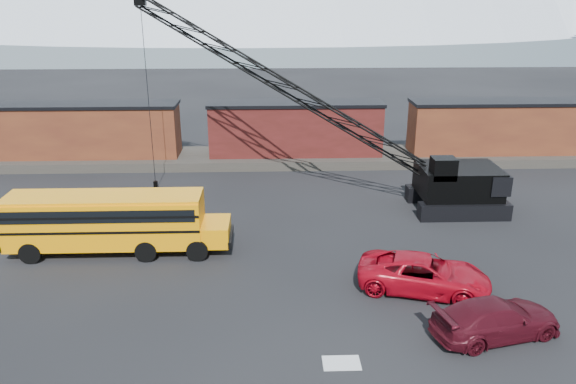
% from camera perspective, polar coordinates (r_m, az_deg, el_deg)
% --- Properties ---
extents(ground, '(160.00, 160.00, 0.00)m').
position_cam_1_polar(ground, '(25.11, 3.15, -11.52)').
color(ground, black).
rests_on(ground, ground).
extents(gravel_berm, '(120.00, 5.00, 0.70)m').
position_cam_1_polar(gravel_berm, '(45.22, 0.76, 3.50)').
color(gravel_berm, '#433E37').
rests_on(gravel_berm, ground).
extents(boxcar_west_near, '(13.70, 3.10, 4.17)m').
position_cam_1_polar(boxcar_west_near, '(46.68, -19.37, 5.96)').
color(boxcar_west_near, '#4C2015').
rests_on(boxcar_west_near, gravel_berm).
extents(boxcar_mid, '(13.70, 3.10, 4.17)m').
position_cam_1_polar(boxcar_mid, '(44.61, 0.77, 6.48)').
color(boxcar_mid, '#551917').
rests_on(boxcar_mid, gravel_berm).
extents(boxcar_east_near, '(13.70, 3.10, 4.17)m').
position_cam_1_polar(boxcar_east_near, '(48.09, 20.30, 6.23)').
color(boxcar_east_near, '#4C2015').
rests_on(boxcar_east_near, gravel_berm).
extents(snow_patch, '(1.40, 0.90, 0.02)m').
position_cam_1_polar(snow_patch, '(21.86, 5.46, -16.90)').
color(snow_patch, silver).
rests_on(snow_patch, ground).
extents(school_bus, '(11.65, 2.65, 3.19)m').
position_cam_1_polar(school_bus, '(30.52, -17.41, -2.78)').
color(school_bus, orange).
rests_on(school_bus, ground).
extents(red_pickup, '(6.50, 4.33, 1.66)m').
position_cam_1_polar(red_pickup, '(26.65, 13.65, -8.08)').
color(red_pickup, '#B00819').
rests_on(red_pickup, ground).
extents(maroon_suv, '(5.69, 3.44, 1.54)m').
position_cam_1_polar(maroon_suv, '(24.27, 20.38, -11.96)').
color(maroon_suv, '#440C16').
rests_on(maroon_suv, ground).
extents(crawler_crane, '(22.87, 7.01, 12.94)m').
position_cam_1_polar(crawler_crane, '(35.37, 0.18, 10.38)').
color(crawler_crane, black).
rests_on(crawler_crane, ground).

